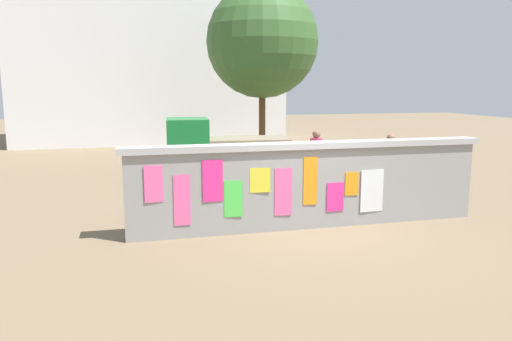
{
  "coord_description": "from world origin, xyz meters",
  "views": [
    {
      "loc": [
        -3.47,
        -9.02,
        2.78
      ],
      "look_at": [
        -0.79,
        1.25,
        0.98
      ],
      "focal_mm": 34.74,
      "sensor_mm": 36.0,
      "label": 1
    }
  ],
  "objects_px": {
    "bicycle_near": "(369,174)",
    "bicycle_far": "(339,163)",
    "motorcycle": "(188,195)",
    "auto_rickshaw_truck": "(221,150)",
    "person_bystander": "(390,159)",
    "tree_roadside": "(262,42)",
    "person_walking": "(316,153)"
  },
  "relations": [
    {
      "from": "bicycle_near",
      "to": "person_walking",
      "type": "bearing_deg",
      "value": 178.52
    },
    {
      "from": "person_walking",
      "to": "bicycle_near",
      "type": "bearing_deg",
      "value": -1.48
    },
    {
      "from": "auto_rickshaw_truck",
      "to": "motorcycle",
      "type": "bearing_deg",
      "value": -110.51
    },
    {
      "from": "motorcycle",
      "to": "person_walking",
      "type": "distance_m",
      "value": 4.25
    },
    {
      "from": "person_bystander",
      "to": "tree_roadside",
      "type": "xyz_separation_m",
      "value": [
        -1.24,
        7.67,
        3.48
      ]
    },
    {
      "from": "person_walking",
      "to": "person_bystander",
      "type": "bearing_deg",
      "value": -45.14
    },
    {
      "from": "bicycle_near",
      "to": "bicycle_far",
      "type": "height_order",
      "value": "same"
    },
    {
      "from": "bicycle_near",
      "to": "person_bystander",
      "type": "height_order",
      "value": "person_bystander"
    },
    {
      "from": "person_bystander",
      "to": "tree_roadside",
      "type": "bearing_deg",
      "value": 99.15
    },
    {
      "from": "bicycle_far",
      "to": "person_walking",
      "type": "relative_size",
      "value": 1.04
    },
    {
      "from": "auto_rickshaw_truck",
      "to": "person_walking",
      "type": "relative_size",
      "value": 2.3
    },
    {
      "from": "tree_roadside",
      "to": "bicycle_far",
      "type": "bearing_deg",
      "value": -72.65
    },
    {
      "from": "motorcycle",
      "to": "auto_rickshaw_truck",
      "type": "bearing_deg",
      "value": 69.49
    },
    {
      "from": "motorcycle",
      "to": "tree_roadside",
      "type": "bearing_deg",
      "value": 64.39
    },
    {
      "from": "bicycle_far",
      "to": "person_walking",
      "type": "distance_m",
      "value": 2.54
    },
    {
      "from": "bicycle_near",
      "to": "auto_rickshaw_truck",
      "type": "bearing_deg",
      "value": 150.96
    },
    {
      "from": "person_walking",
      "to": "person_bystander",
      "type": "height_order",
      "value": "same"
    },
    {
      "from": "auto_rickshaw_truck",
      "to": "person_walking",
      "type": "distance_m",
      "value": 3.05
    },
    {
      "from": "auto_rickshaw_truck",
      "to": "bicycle_far",
      "type": "distance_m",
      "value": 3.81
    },
    {
      "from": "auto_rickshaw_truck",
      "to": "person_walking",
      "type": "height_order",
      "value": "auto_rickshaw_truck"
    },
    {
      "from": "bicycle_far",
      "to": "bicycle_near",
      "type": "bearing_deg",
      "value": -88.92
    },
    {
      "from": "auto_rickshaw_truck",
      "to": "person_bystander",
      "type": "relative_size",
      "value": 2.3
    },
    {
      "from": "motorcycle",
      "to": "person_bystander",
      "type": "height_order",
      "value": "person_bystander"
    },
    {
      "from": "tree_roadside",
      "to": "bicycle_near",
      "type": "bearing_deg",
      "value": -77.57
    },
    {
      "from": "bicycle_near",
      "to": "person_bystander",
      "type": "xyz_separation_m",
      "value": [
        -0.15,
        -1.39,
        0.62
      ]
    },
    {
      "from": "person_walking",
      "to": "tree_roadside",
      "type": "distance_m",
      "value": 7.14
    },
    {
      "from": "bicycle_near",
      "to": "bicycle_far",
      "type": "bearing_deg",
      "value": 91.08
    },
    {
      "from": "auto_rickshaw_truck",
      "to": "person_walking",
      "type": "xyz_separation_m",
      "value": [
        2.23,
        -2.07,
        0.09
      ]
    },
    {
      "from": "auto_rickshaw_truck",
      "to": "person_bystander",
      "type": "xyz_separation_m",
      "value": [
        3.66,
        -3.5,
        0.09
      ]
    },
    {
      "from": "person_walking",
      "to": "auto_rickshaw_truck",
      "type": "bearing_deg",
      "value": 137.11
    },
    {
      "from": "motorcycle",
      "to": "person_bystander",
      "type": "relative_size",
      "value": 1.16
    },
    {
      "from": "bicycle_near",
      "to": "motorcycle",
      "type": "bearing_deg",
      "value": -160.2
    }
  ]
}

